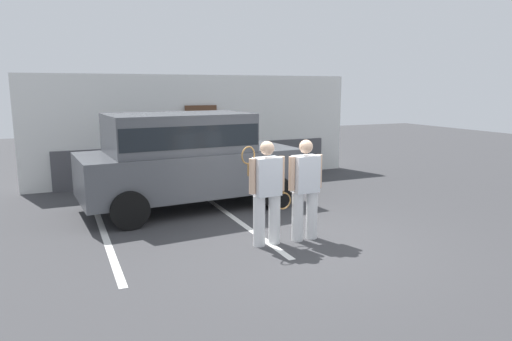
# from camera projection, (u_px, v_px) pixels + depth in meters

# --- Properties ---
(ground_plane) EXTENTS (40.00, 40.00, 0.00)m
(ground_plane) POSITION_uv_depth(u_px,v_px,m) (302.00, 241.00, 7.80)
(ground_plane) COLOR #38383A
(parking_stripe_0) EXTENTS (0.12, 4.40, 0.01)m
(parking_stripe_0) POSITION_uv_depth(u_px,v_px,m) (106.00, 238.00, 7.94)
(parking_stripe_0) COLOR silver
(parking_stripe_0) RESTS_ON ground_plane
(parking_stripe_1) EXTENTS (0.12, 4.40, 0.01)m
(parking_stripe_1) POSITION_uv_depth(u_px,v_px,m) (239.00, 222.00, 8.93)
(parking_stripe_1) COLOR silver
(parking_stripe_1) RESTS_ON ground_plane
(house_frontage) EXTENTS (9.26, 0.40, 2.93)m
(house_frontage) POSITION_uv_depth(u_px,v_px,m) (199.00, 131.00, 12.87)
(house_frontage) COLOR white
(house_frontage) RESTS_ON ground_plane
(parked_suv) EXTENTS (4.73, 2.44, 2.05)m
(parked_suv) POSITION_uv_depth(u_px,v_px,m) (186.00, 156.00, 9.77)
(parked_suv) COLOR #4C4F54
(parked_suv) RESTS_ON ground_plane
(tennis_player_man) EXTENTS (0.78, 0.29, 1.74)m
(tennis_player_man) POSITION_uv_depth(u_px,v_px,m) (267.00, 191.00, 7.48)
(tennis_player_man) COLOR white
(tennis_player_man) RESTS_ON ground_plane
(tennis_player_woman) EXTENTS (0.90, 0.28, 1.73)m
(tennis_player_woman) POSITION_uv_depth(u_px,v_px,m) (305.00, 189.00, 7.74)
(tennis_player_woman) COLOR white
(tennis_player_woman) RESTS_ON ground_plane
(potted_plant_by_porch) EXTENTS (0.52, 0.52, 0.69)m
(potted_plant_by_porch) POSITION_uv_depth(u_px,v_px,m) (285.00, 166.00, 13.00)
(potted_plant_by_porch) COLOR #9E5638
(potted_plant_by_porch) RESTS_ON ground_plane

